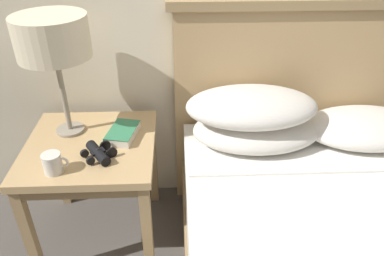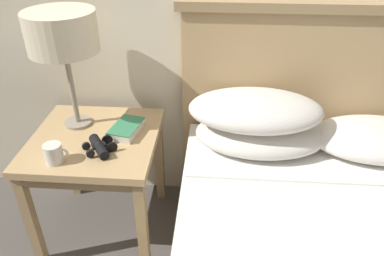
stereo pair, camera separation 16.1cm
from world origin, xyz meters
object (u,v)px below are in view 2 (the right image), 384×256
at_px(binoculars_pair, 99,147).
at_px(coffee_mug, 54,153).
at_px(nightstand, 96,150).
at_px(table_lamp, 62,34).
at_px(book_on_nightstand, 126,129).

bearing_deg(binoculars_pair, coffee_mug, -150.53).
bearing_deg(nightstand, table_lamp, 134.70).
xyz_separation_m(table_lamp, book_on_nightstand, (0.25, -0.06, -0.43)).
bearing_deg(nightstand, coffee_mug, -117.10).
height_order(book_on_nightstand, coffee_mug, coffee_mug).
distance_m(nightstand, table_lamp, 0.55).
bearing_deg(coffee_mug, table_lamp, 91.46).
xyz_separation_m(nightstand, table_lamp, (-0.11, 0.11, 0.53)).
xyz_separation_m(table_lamp, coffee_mug, (0.01, -0.31, -0.41)).
distance_m(nightstand, binoculars_pair, 0.16).
distance_m(binoculars_pair, coffee_mug, 0.19).
height_order(nightstand, book_on_nightstand, book_on_nightstand).
xyz_separation_m(table_lamp, binoculars_pair, (0.17, -0.22, -0.43)).
bearing_deg(book_on_nightstand, table_lamp, 166.08).
xyz_separation_m(nightstand, book_on_nightstand, (0.14, 0.05, 0.10)).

